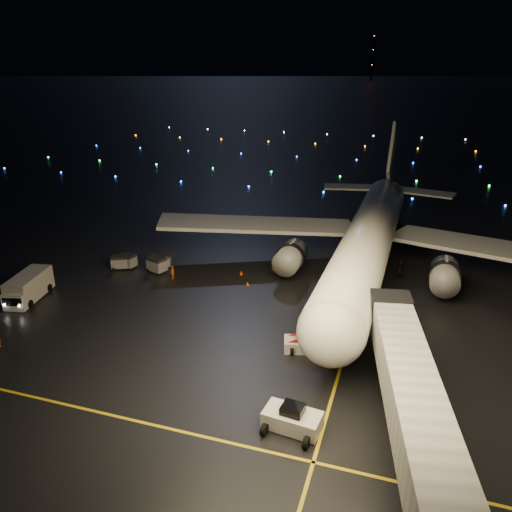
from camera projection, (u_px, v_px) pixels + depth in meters
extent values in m
plane|color=black|center=(396.00, 105.00, 310.97)|extent=(2000.00, 2000.00, 0.00)
cube|color=gold|center=(360.00, 300.00, 54.62)|extent=(0.25, 80.00, 0.02)
cube|color=gold|center=(90.00, 410.00, 37.31)|extent=(60.00, 0.25, 0.02)
cube|color=silver|center=(292.00, 417.00, 35.14)|extent=(4.26, 2.57, 1.93)
cube|color=silver|center=(29.00, 286.00, 54.59)|extent=(3.96, 8.12, 2.87)
imported|color=orange|center=(173.00, 272.00, 59.72)|extent=(0.52, 1.04, 1.71)
cone|color=#F94C00|center=(247.00, 283.00, 58.26)|extent=(0.51, 0.51, 0.45)
cone|color=#F94C00|center=(273.00, 268.00, 62.56)|extent=(0.44, 0.44, 0.45)
cone|color=#F94C00|center=(241.00, 273.00, 61.18)|extent=(0.44, 0.44, 0.48)
cone|color=#F94C00|center=(171.00, 228.00, 77.52)|extent=(0.62, 0.62, 0.54)
cylinder|color=black|center=(373.00, 57.00, 707.04)|extent=(1.80, 1.80, 64.00)
cube|color=gray|center=(157.00, 265.00, 61.76)|extent=(2.62, 2.21, 1.89)
cube|color=gray|center=(127.00, 261.00, 63.18)|extent=(2.21, 1.68, 1.74)
cube|color=gray|center=(163.00, 260.00, 63.42)|extent=(2.32, 1.96, 1.68)
cube|color=gray|center=(120.00, 262.00, 62.82)|extent=(2.37, 2.07, 1.68)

